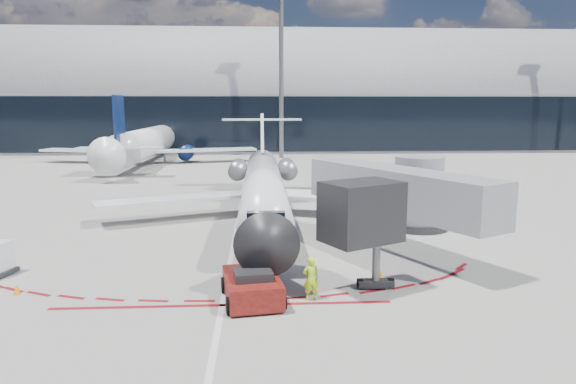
{
  "coord_description": "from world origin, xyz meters",
  "views": [
    {
      "loc": [
        1.59,
        -31.6,
        8.13
      ],
      "look_at": [
        3.28,
        -1.3,
        2.96
      ],
      "focal_mm": 32.0,
      "sensor_mm": 36.0,
      "label": 1
    }
  ],
  "objects": [
    {
      "name": "apron_stop_bar",
      "position": [
        0.0,
        -11.5,
        0.01
      ],
      "size": [
        14.0,
        0.25,
        0.01
      ],
      "primitive_type": "cube",
      "color": "maroon",
      "rests_on": "ground"
    },
    {
      "name": "safety_cone_right",
      "position": [
        7.29,
        -8.36,
        0.22
      ],
      "size": [
        0.32,
        0.32,
        0.44
      ],
      "primitive_type": "cone",
      "color": "orange",
      "rests_on": "ground"
    },
    {
      "name": "light_mast_centre",
      "position": [
        5.0,
        48.0,
        12.5
      ],
      "size": [
        0.7,
        0.7,
        25.0
      ],
      "primitive_type": "cylinder",
      "color": "slate",
      "rests_on": "ground"
    },
    {
      "name": "safety_cone_left",
      "position": [
        -8.98,
        -9.77,
        0.23
      ],
      "size": [
        0.33,
        0.33,
        0.46
      ],
      "primitive_type": "cone",
      "color": "orange",
      "rests_on": "ground"
    },
    {
      "name": "bg_airliner_1",
      "position": [
        -14.11,
        42.54,
        5.75
      ],
      "size": [
        35.54,
        37.63,
        11.5
      ],
      "primitive_type": null,
      "color": "white",
      "rests_on": "ground"
    },
    {
      "name": "jet_bridge",
      "position": [
        9.79,
        -3.01,
        3.01
      ],
      "size": [
        10.03,
        15.2,
        4.9
      ],
      "color": "gray",
      "rests_on": "ground"
    },
    {
      "name": "pushback_tug",
      "position": [
        1.23,
        -11.08,
        0.64
      ],
      "size": [
        2.81,
        5.68,
        1.45
      ],
      "rotation": [
        0.0,
        0.0,
        0.15
      ],
      "color": "#500B0B",
      "rests_on": "ground"
    },
    {
      "name": "ramp_worker",
      "position": [
        3.7,
        -11.08,
        0.93
      ],
      "size": [
        0.72,
        0.51,
        1.87
      ],
      "primitive_type": "imported",
      "rotation": [
        0.0,
        0.0,
        3.24
      ],
      "color": "#C5FF1A",
      "rests_on": "ground"
    },
    {
      "name": "apron_centerline",
      "position": [
        0.0,
        2.0,
        0.01
      ],
      "size": [
        0.25,
        40.0,
        0.01
      ],
      "primitive_type": "cube",
      "color": "silver",
      "rests_on": "ground"
    },
    {
      "name": "ground",
      "position": [
        0.0,
        0.0,
        0.0
      ],
      "size": [
        260.0,
        260.0,
        0.0
      ],
      "primitive_type": "plane",
      "color": "slate",
      "rests_on": "ground"
    },
    {
      "name": "regional_jet",
      "position": [
        1.86,
        4.34,
        2.46
      ],
      "size": [
        23.85,
        29.41,
        7.37
      ],
      "color": "white",
      "rests_on": "ground"
    },
    {
      "name": "terminal_building",
      "position": [
        0.0,
        64.97,
        8.52
      ],
      "size": [
        150.0,
        24.15,
        24.0
      ],
      "color": "#979A9C",
      "rests_on": "ground"
    }
  ]
}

